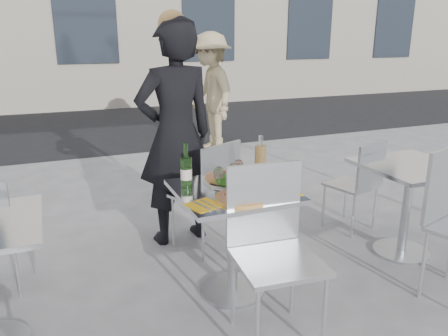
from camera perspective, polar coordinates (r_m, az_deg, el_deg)
name	(u,v)px	position (r m, az deg, el deg)	size (l,w,h in m)	color
ground	(232,291)	(3.14, 1.08, -15.80)	(80.00, 80.00, 0.00)	slate
street_asphalt	(105,125)	(9.14, -15.34, 5.49)	(24.00, 5.00, 0.00)	black
main_table	(233,219)	(2.88, 1.14, -6.72)	(0.72, 0.72, 0.75)	#B7BABF
side_table_right	(409,190)	(3.71, 22.98, -2.70)	(0.72, 0.72, 0.75)	#B7BABF
chair_far	(211,188)	(3.46, -1.67, -2.61)	(0.56, 0.56, 0.91)	silver
chair_near	(271,238)	(2.52, 6.17, -9.08)	(0.49, 0.51, 1.00)	silver
side_chair_rfar	(360,179)	(4.02, 17.34, -1.38)	(0.47, 0.48, 0.83)	silver
woman_diner	(176,135)	(3.59, -6.33, 4.29)	(0.67, 0.44, 1.84)	black
pedestrian_b	(211,92)	(6.71, -1.76, 9.84)	(1.15, 0.66, 1.77)	tan
pizza_near	(241,198)	(2.63, 2.26, -3.91)	(0.32, 0.32, 0.02)	tan
pizza_far	(228,178)	(2.97, 0.55, -1.33)	(0.35, 0.35, 0.03)	white
salad_plate	(227,181)	(2.85, 0.33, -1.68)	(0.22, 0.22, 0.09)	white
wine_bottle	(186,170)	(2.82, -4.96, -0.31)	(0.07, 0.08, 0.29)	#295821
carafe	(260,160)	(3.05, 4.77, 1.09)	(0.08, 0.08, 0.29)	tan
sugar_shaker	(266,175)	(2.93, 5.53, -0.93)	(0.06, 0.06, 0.11)	white
wineglass_white_a	(219,174)	(2.76, -0.66, -0.74)	(0.07, 0.07, 0.16)	white
wineglass_white_b	(234,170)	(2.83, 1.29, -0.26)	(0.07, 0.07, 0.16)	white
wineglass_red_a	(241,171)	(2.81, 2.23, -0.41)	(0.07, 0.07, 0.16)	white
wineglass_red_b	(239,166)	(2.91, 1.94, 0.20)	(0.07, 0.07, 0.16)	white
napkin_left	(203,205)	(2.54, -2.70, -4.83)	(0.23, 0.23, 0.01)	gold
napkin_right	(284,192)	(2.76, 7.80, -3.18)	(0.19, 0.20, 0.01)	gold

